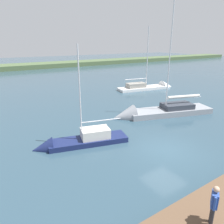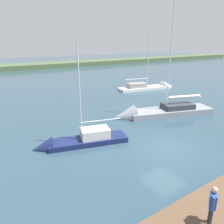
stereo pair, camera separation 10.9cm
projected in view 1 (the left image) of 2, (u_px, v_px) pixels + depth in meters
The scene contains 6 objects.
ground_plane at pixel (166, 149), 14.37m from camera, with size 200.00×200.00×0.00m, color #2D4756.
far_shoreline at pixel (16, 69), 56.32m from camera, with size 180.00×8.00×2.40m, color #4C603D.
sailboat_far_left at pixel (151, 88), 32.86m from camera, with size 9.47×3.72×10.02m.
sailboat_near_dock at pixel (155, 113), 20.96m from camera, with size 10.29×5.26×12.84m.
sailboat_far_right at pixel (77, 143), 14.96m from camera, with size 6.78×3.23×7.58m.
person_on_dock at pixel (214, 203), 7.51m from camera, with size 0.54×0.42×1.61m.
Camera 1 is at (10.10, 8.72, 6.93)m, focal length 34.07 mm.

